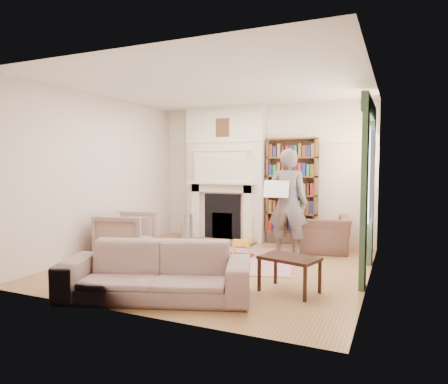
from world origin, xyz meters
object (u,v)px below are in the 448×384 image
at_px(bookcase, 292,186).
at_px(armchair_left, 127,235).
at_px(sofa, 156,271).
at_px(rocking_horse, 241,245).
at_px(coffee_table, 289,274).
at_px(armchair_reading, 320,234).
at_px(paraffin_heater, 187,227).
at_px(man_reading, 288,203).

relative_size(bookcase, armchair_left, 2.16).
relative_size(armchair_left, sofa, 0.38).
height_order(bookcase, rocking_horse, bookcase).
xyz_separation_m(bookcase, sofa, (-0.68, -3.81, -0.85)).
bearing_deg(coffee_table, rocking_horse, 144.17).
bearing_deg(armchair_left, rocking_horse, -78.68).
relative_size(armchair_reading, paraffin_heater, 1.85).
bearing_deg(coffee_table, paraffin_heater, 153.79).
bearing_deg(armchair_left, paraffin_heater, -19.35).
bearing_deg(rocking_horse, man_reading, 17.62).
height_order(coffee_table, rocking_horse, coffee_table).
xyz_separation_m(armchair_reading, man_reading, (-0.45, -0.60, 0.60)).
height_order(bookcase, armchair_reading, bookcase).
height_order(bookcase, man_reading, bookcase).
bearing_deg(sofa, armchair_reading, 48.45).
xyz_separation_m(sofa, rocking_horse, (0.16, 2.40, -0.13)).
relative_size(bookcase, armchair_reading, 1.82).
height_order(bookcase, paraffin_heater, bookcase).
relative_size(armchair_reading, rocking_horse, 2.31).
xyz_separation_m(coffee_table, paraffin_heater, (-2.87, 2.54, 0.05)).
relative_size(bookcase, paraffin_heater, 3.36).
xyz_separation_m(sofa, man_reading, (0.89, 2.72, 0.61)).
bearing_deg(rocking_horse, sofa, -99.75).
distance_m(armchair_left, rocking_horse, 1.98).
relative_size(sofa, man_reading, 1.19).
relative_size(armchair_left, paraffin_heater, 1.56).
bearing_deg(paraffin_heater, rocking_horse, -31.31).
bearing_deg(man_reading, sofa, 68.14).
relative_size(armchair_reading, sofa, 0.46).
xyz_separation_m(armchair_reading, rocking_horse, (-1.18, -0.92, -0.14)).
bearing_deg(man_reading, armchair_reading, -130.63).
xyz_separation_m(armchair_reading, armchair_left, (-2.96, -1.77, 0.06)).
bearing_deg(bookcase, armchair_reading, -36.59).
distance_m(sofa, coffee_table, 1.65).
bearing_deg(man_reading, bookcase, -83.03).
distance_m(bookcase, armchair_left, 3.32).
xyz_separation_m(bookcase, coffee_table, (0.73, -2.96, -0.95)).
distance_m(sofa, man_reading, 2.93).
relative_size(man_reading, paraffin_heater, 3.40).
distance_m(paraffin_heater, rocking_horse, 1.89).
height_order(bookcase, sofa, bookcase).
height_order(coffee_table, paraffin_heater, paraffin_heater).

